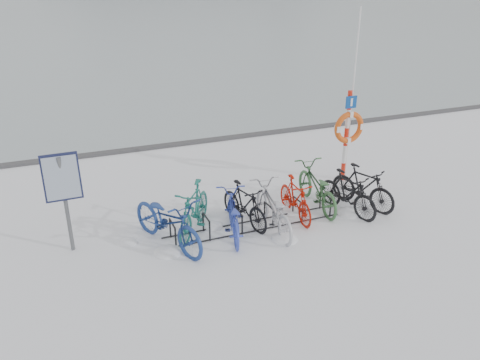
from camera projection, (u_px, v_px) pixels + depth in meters
ground at (254, 226)px, 10.23m from camera, size 900.00×900.00×0.00m
quay_edge at (182, 144)px, 15.24m from camera, size 400.00×0.25×0.10m
bike_rack at (254, 219)px, 10.16m from camera, size 4.00×0.48×0.46m
info_board at (62, 183)px, 8.77m from camera, size 0.68×0.27×2.03m
lifebuoy_station at (349, 128)px, 12.01m from camera, size 0.85×0.23×4.40m
bike_0 at (168, 219)px, 9.33m from camera, size 1.53×2.30×1.14m
bike_1 at (194, 208)px, 9.83m from camera, size 1.48×1.81×1.11m
bike_2 at (233, 214)px, 9.77m from camera, size 1.07×1.89×0.94m
bike_3 at (244, 203)px, 10.19m from camera, size 0.82×1.68×0.97m
bike_4 at (273, 207)px, 9.95m from camera, size 0.81×2.01×1.03m
bike_5 at (295, 197)px, 10.49m from camera, size 0.52×1.60×0.95m
bike_6 at (317, 186)px, 10.96m from camera, size 0.87×2.06×1.05m
bike_7 at (348, 192)px, 10.69m from camera, size 0.89×1.75×1.01m
bike_8 at (363, 186)px, 10.98m from camera, size 1.07×1.78×1.03m
snow_drifts at (265, 227)px, 10.20m from camera, size 5.98×1.72×0.20m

